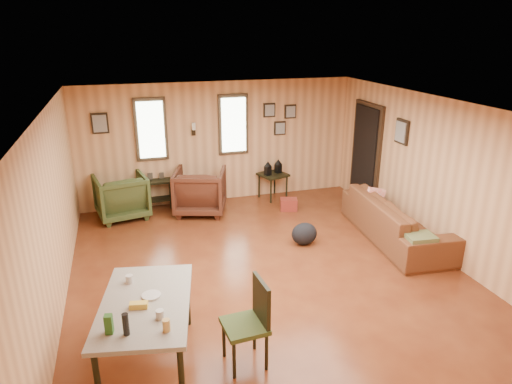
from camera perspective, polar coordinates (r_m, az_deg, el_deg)
room at (r=6.68m, az=1.70°, el=1.04°), size 5.54×6.04×2.44m
sofa at (r=7.92m, az=17.20°, el=-2.47°), size 0.91×2.47×0.94m
recliner_brown at (r=8.72m, az=-7.01°, el=0.39°), size 1.14×1.10×0.95m
recliner_green at (r=8.80m, az=-16.50°, el=-0.26°), size 1.02×0.98×0.91m
end_table at (r=9.19m, az=-12.24°, el=0.56°), size 0.56×0.51×0.70m
side_table at (r=9.37m, az=2.14°, el=2.45°), size 0.65×0.65×0.82m
cooler at (r=8.91m, az=4.11°, el=-1.55°), size 0.37×0.31×0.23m
backpack at (r=7.52m, az=6.05°, el=-5.22°), size 0.49×0.42×0.37m
sofa_pillows at (r=7.57m, az=17.23°, el=-3.24°), size 0.56×1.78×0.36m
dining_table at (r=4.89m, az=-13.65°, el=-13.93°), size 1.15×1.62×0.97m
dining_chair at (r=4.88m, az=-0.60°, el=-15.50°), size 0.46×0.46×0.96m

